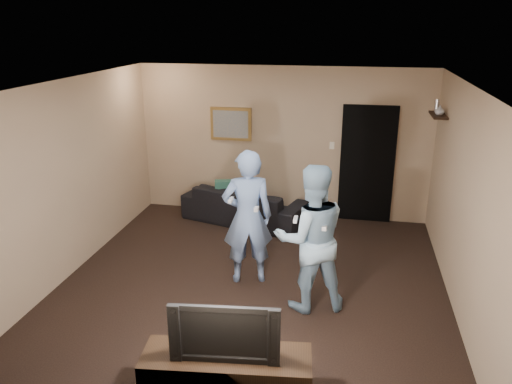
% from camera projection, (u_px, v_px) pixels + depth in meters
% --- Properties ---
extents(ground, '(5.00, 5.00, 0.00)m').
position_uv_depth(ground, '(254.00, 280.00, 6.69)').
color(ground, black).
rests_on(ground, ground).
extents(ceiling, '(5.00, 5.00, 0.04)m').
position_uv_depth(ceiling, '(254.00, 84.00, 5.84)').
color(ceiling, silver).
rests_on(ceiling, wall_back).
extents(wall_back, '(5.00, 0.04, 2.60)m').
position_uv_depth(wall_back, '(282.00, 143.00, 8.58)').
color(wall_back, tan).
rests_on(wall_back, ground).
extents(wall_front, '(5.00, 0.04, 2.60)m').
position_uv_depth(wall_front, '(192.00, 288.00, 3.95)').
color(wall_front, tan).
rests_on(wall_front, ground).
extents(wall_left, '(0.04, 5.00, 2.60)m').
position_uv_depth(wall_left, '(72.00, 177.00, 6.72)').
color(wall_left, tan).
rests_on(wall_left, ground).
extents(wall_right, '(0.04, 5.00, 2.60)m').
position_uv_depth(wall_right, '(464.00, 202.00, 5.81)').
color(wall_right, tan).
rests_on(wall_right, ground).
extents(sofa, '(2.25, 1.37, 0.61)m').
position_uv_depth(sofa, '(245.00, 204.00, 8.56)').
color(sofa, black).
rests_on(sofa, ground).
extents(throw_pillow, '(0.50, 0.27, 0.48)m').
position_uv_depth(throw_pillow, '(229.00, 194.00, 8.55)').
color(throw_pillow, '#194D41').
rests_on(throw_pillow, sofa).
extents(painting_frame, '(0.72, 0.05, 0.57)m').
position_uv_depth(painting_frame, '(231.00, 124.00, 8.63)').
color(painting_frame, olive).
rests_on(painting_frame, wall_back).
extents(painting_canvas, '(0.62, 0.01, 0.47)m').
position_uv_depth(painting_canvas, '(231.00, 124.00, 8.60)').
color(painting_canvas, slate).
rests_on(painting_canvas, painting_frame).
extents(doorway, '(0.90, 0.06, 2.00)m').
position_uv_depth(doorway, '(367.00, 165.00, 8.39)').
color(doorway, black).
rests_on(doorway, ground).
extents(light_switch, '(0.08, 0.02, 0.12)m').
position_uv_depth(light_switch, '(332.00, 145.00, 8.41)').
color(light_switch, silver).
rests_on(light_switch, wall_back).
extents(wall_shelf, '(0.20, 0.60, 0.03)m').
position_uv_depth(wall_shelf, '(438.00, 115.00, 7.27)').
color(wall_shelf, black).
rests_on(wall_shelf, wall_right).
extents(shelf_vase, '(0.17, 0.17, 0.14)m').
position_uv_depth(shelf_vase, '(440.00, 110.00, 7.18)').
color(shelf_vase, '#B9B9BE').
rests_on(shelf_vase, wall_shelf).
extents(shelf_figurine, '(0.06, 0.06, 0.18)m').
position_uv_depth(shelf_figurine, '(437.00, 105.00, 7.45)').
color(shelf_figurine, silver).
rests_on(shelf_figurine, wall_shelf).
extents(tv_console, '(1.54, 0.65, 0.54)m').
position_uv_depth(tv_console, '(227.00, 380.00, 4.47)').
color(tv_console, black).
rests_on(tv_console, ground).
extents(television, '(0.96, 0.23, 0.55)m').
position_uv_depth(television, '(226.00, 328.00, 4.30)').
color(television, black).
rests_on(television, tv_console).
extents(wii_player_left, '(0.75, 0.60, 1.80)m').
position_uv_depth(wii_player_left, '(248.00, 217.00, 6.43)').
color(wii_player_left, '#799AD1').
rests_on(wii_player_left, ground).
extents(wii_player_right, '(1.04, 0.92, 1.79)m').
position_uv_depth(wii_player_right, '(311.00, 238.00, 5.81)').
color(wii_player_right, '#96BEDA').
rests_on(wii_player_right, ground).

